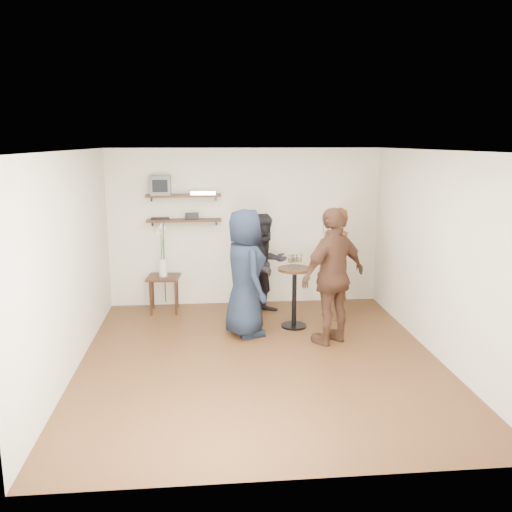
{
  "coord_description": "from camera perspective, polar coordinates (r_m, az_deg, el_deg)",
  "views": [
    {
      "loc": [
        -0.66,
        -6.39,
        2.71
      ],
      "look_at": [
        -0.02,
        0.4,
        1.26
      ],
      "focal_mm": 38.0,
      "sensor_mm": 36.0,
      "label": 1
    }
  ],
  "objects": [
    {
      "name": "wine_glass_fl",
      "position": [
        7.82,
        3.65,
        -0.34
      ],
      "size": [
        0.07,
        0.07,
        0.21
      ],
      "color": "silver",
      "rests_on": "drinks_table"
    },
    {
      "name": "radio",
      "position": [
        8.85,
        -6.75,
        4.2
      ],
      "size": [
        0.22,
        0.1,
        0.1
      ],
      "primitive_type": "cube",
      "color": "black",
      "rests_on": "shelf_lower"
    },
    {
      "name": "person_plaid",
      "position": [
        8.4,
        8.34,
        -0.82
      ],
      "size": [
        0.66,
        0.75,
        1.72
      ],
      "primitive_type": "imported",
      "rotation": [
        0.0,
        0.0,
        -1.08
      ],
      "color": "#A01212",
      "rests_on": "room"
    },
    {
      "name": "person_dark",
      "position": [
        8.55,
        0.95,
        -0.87
      ],
      "size": [
        0.97,
        0.9,
        1.6
      ],
      "primitive_type": "imported",
      "rotation": [
        0.0,
        0.0,
        0.47
      ],
      "color": "black",
      "rests_on": "room"
    },
    {
      "name": "person_navy",
      "position": [
        7.57,
        -1.2,
        -1.8
      ],
      "size": [
        0.82,
        1.01,
        1.8
      ],
      "primitive_type": "imported",
      "rotation": [
        0.0,
        0.0,
        1.89
      ],
      "color": "#151E30",
      "rests_on": "room"
    },
    {
      "name": "wine_glass_br",
      "position": [
        7.9,
        4.16,
        -0.3
      ],
      "size": [
        0.06,
        0.06,
        0.19
      ],
      "color": "silver",
      "rests_on": "drinks_table"
    },
    {
      "name": "vase_lilies",
      "position": [
        8.72,
        -9.79,
        -0.3
      ],
      "size": [
        0.19,
        0.19,
        0.9
      ],
      "rotation": [
        0.0,
        0.0,
        -0.1
      ],
      "color": "silver",
      "rests_on": "side_table"
    },
    {
      "name": "side_table",
      "position": [
        8.81,
        -9.69,
        -2.72
      ],
      "size": [
        0.54,
        0.54,
        0.59
      ],
      "rotation": [
        0.0,
        0.0,
        -0.1
      ],
      "color": "black",
      "rests_on": "room"
    },
    {
      "name": "shelf_upper",
      "position": [
        8.82,
        -7.64,
        6.32
      ],
      "size": [
        1.2,
        0.25,
        0.04
      ],
      "primitive_type": "cube",
      "color": "black",
      "rests_on": "room"
    },
    {
      "name": "crt_monitor",
      "position": [
        8.82,
        -10.01,
        7.34
      ],
      "size": [
        0.32,
        0.3,
        0.3
      ],
      "primitive_type": "cube",
      "color": "#59595B",
      "rests_on": "shelf_upper"
    },
    {
      "name": "dvd_deck",
      "position": [
        8.81,
        -5.61,
        6.67
      ],
      "size": [
        0.4,
        0.24,
        0.06
      ],
      "primitive_type": "cube",
      "color": "silver",
      "rests_on": "shelf_upper"
    },
    {
      "name": "person_brown",
      "position": [
        7.34,
        8.15,
        -2.14
      ],
      "size": [
        1.17,
        0.96,
        1.86
      ],
      "primitive_type": "imported",
      "rotation": [
        0.0,
        0.0,
        3.7
      ],
      "color": "#482B1E",
      "rests_on": "room"
    },
    {
      "name": "drinks_table",
      "position": [
        7.98,
        4.06,
        -3.51
      ],
      "size": [
        0.49,
        0.49,
        0.9
      ],
      "color": "black",
      "rests_on": "room"
    },
    {
      "name": "wine_glass_fr",
      "position": [
        7.84,
        4.62,
        -0.29
      ],
      "size": [
        0.07,
        0.07,
        0.21
      ],
      "color": "silver",
      "rests_on": "drinks_table"
    },
    {
      "name": "shelf_lower",
      "position": [
        8.87,
        -7.57,
        3.75
      ],
      "size": [
        1.2,
        0.25,
        0.04
      ],
      "primitive_type": "cube",
      "color": "black",
      "rests_on": "room"
    },
    {
      "name": "wine_glass_bl",
      "position": [
        7.93,
        3.86,
        -0.27
      ],
      "size": [
        0.06,
        0.06,
        0.19
      ],
      "color": "silver",
      "rests_on": "drinks_table"
    },
    {
      "name": "room",
      "position": [
        6.58,
        0.47,
        -0.35
      ],
      "size": [
        4.58,
        5.08,
        2.68
      ],
      "color": "#3F2414",
      "rests_on": "ground"
    },
    {
      "name": "power_strip",
      "position": [
        8.93,
        -10.05,
        3.94
      ],
      "size": [
        0.3,
        0.05,
        0.03
      ],
      "primitive_type": "cube",
      "color": "black",
      "rests_on": "shelf_lower"
    }
  ]
}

